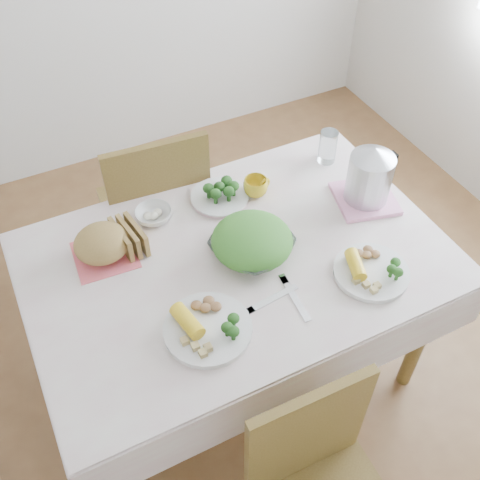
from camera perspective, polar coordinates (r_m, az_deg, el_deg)
name	(u,v)px	position (r m, az deg, el deg)	size (l,w,h in m)	color
floor	(238,367)	(2.64, -0.20, -12.77)	(3.60, 3.60, 0.00)	brown
dining_table	(238,319)	(2.33, -0.22, -8.04)	(1.40, 0.90, 0.75)	brown
tablecloth	(238,258)	(2.03, -0.25, -1.79)	(1.50, 1.00, 0.01)	silver
chair_far	(154,211)	(2.66, -8.69, 2.93)	(0.45, 0.45, 0.99)	brown
salad_bowl	(252,247)	(2.01, 1.22, -0.67)	(0.28, 0.28, 0.07)	white
dinner_plate_left	(208,329)	(1.82, -3.29, -9.06)	(0.29, 0.29, 0.02)	white
dinner_plate_right	(371,272)	(2.02, 13.17, -3.22)	(0.27, 0.27, 0.02)	white
broccoli_plate	(220,198)	(2.24, -2.08, 4.34)	(0.23, 0.23, 0.02)	beige
napkin	(105,255)	(2.09, -13.56, -1.47)	(0.22, 0.22, 0.00)	#FC646D
bread_loaf	(102,244)	(2.05, -13.83, -0.42)	(0.20, 0.19, 0.12)	olive
fruit_bowl	(154,215)	(2.17, -8.77, 2.53)	(0.14, 0.14, 0.04)	white
yellow_mug	(256,187)	(2.24, 1.60, 5.41)	(0.10, 0.10, 0.08)	gold
glass_tumbler	(327,148)	(2.42, 8.88, 9.22)	(0.08, 0.08, 0.14)	white
pink_tray	(365,199)	(2.29, 12.55, 4.12)	(0.23, 0.23, 0.02)	#F897C5
electric_kettle	(369,177)	(2.22, 13.02, 6.28)	(0.17, 0.17, 0.24)	#B2B5BA
fork_left	(222,321)	(1.85, -1.79, -8.25)	(0.02, 0.16, 0.00)	silver
fork_right	(295,298)	(1.91, 5.60, -5.92)	(0.02, 0.20, 0.00)	silver
knife	(271,299)	(1.90, 3.20, -6.03)	(0.02, 0.21, 0.00)	silver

